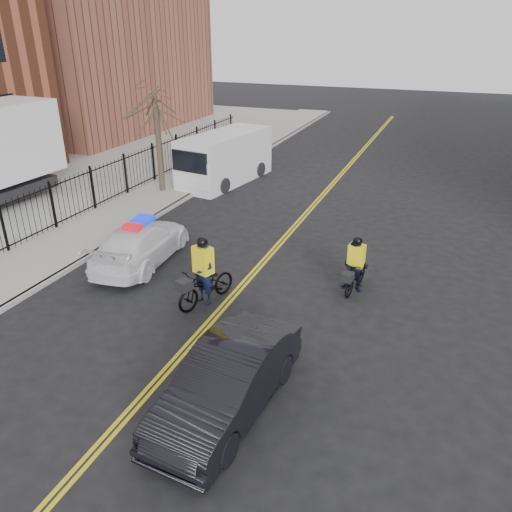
{
  "coord_description": "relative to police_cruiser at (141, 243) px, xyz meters",
  "views": [
    {
      "loc": [
        5.7,
        -10.72,
        7.72
      ],
      "look_at": [
        0.6,
        2.11,
        1.3
      ],
      "focal_mm": 35.0,
      "sensor_mm": 36.0,
      "label": 1
    }
  ],
  "objects": [
    {
      "name": "ground",
      "position": [
        4.03,
        -2.78,
        -0.71
      ],
      "size": [
        120.0,
        120.0,
        0.0
      ],
      "primitive_type": "plane",
      "color": "black",
      "rests_on": "ground"
    },
    {
      "name": "curb",
      "position": [
        -1.97,
        5.22,
        -0.64
      ],
      "size": [
        0.2,
        60.0,
        0.15
      ],
      "primitive_type": "cube",
      "color": "gray",
      "rests_on": "ground"
    },
    {
      "name": "center_line_right",
      "position": [
        4.11,
        5.22,
        -0.71
      ],
      "size": [
        0.1,
        60.0,
        0.01
      ],
      "primitive_type": "cube",
      "color": "gold",
      "rests_on": "ground"
    },
    {
      "name": "center_line_left",
      "position": [
        3.95,
        5.22,
        -0.71
      ],
      "size": [
        0.1,
        60.0,
        0.01
      ],
      "primitive_type": "cube",
      "color": "gold",
      "rests_on": "ground"
    },
    {
      "name": "police_cruiser",
      "position": [
        0.0,
        0.0,
        0.0
      ],
      "size": [
        2.48,
        5.04,
        1.57
      ],
      "rotation": [
        0.0,
        0.0,
        3.25
      ],
      "color": "white",
      "rests_on": "ground"
    },
    {
      "name": "warehouse_far",
      "position": [
        -18.97,
        21.22,
        6.29
      ],
      "size": [
        14.0,
        18.0,
        14.0
      ],
      "primitive_type": "cube",
      "color": "brown",
      "rests_on": "ground"
    },
    {
      "name": "cyclist_far",
      "position": [
        7.45,
        0.67,
        0.02
      ],
      "size": [
        0.91,
        1.89,
        1.85
      ],
      "rotation": [
        0.0,
        0.0,
        -0.14
      ],
      "color": "black",
      "rests_on": "ground"
    },
    {
      "name": "cyclist_near",
      "position": [
        3.38,
        -1.77,
        0.04
      ],
      "size": [
        1.46,
        2.33,
        2.16
      ],
      "rotation": [
        0.0,
        0.0,
        -0.34
      ],
      "color": "black",
      "rests_on": "ground"
    },
    {
      "name": "sidewalk",
      "position": [
        -3.47,
        5.22,
        -0.64
      ],
      "size": [
        3.0,
        60.0,
        0.15
      ],
      "primitive_type": "cube",
      "color": "gray",
      "rests_on": "ground"
    },
    {
      "name": "iron_fence",
      "position": [
        -4.97,
        5.22,
        0.29
      ],
      "size": [
        0.12,
        28.0,
        2.0
      ],
      "primitive_type": null,
      "color": "black",
      "rests_on": "ground"
    },
    {
      "name": "street_tree",
      "position": [
        -3.57,
        7.22,
        2.82
      ],
      "size": [
        3.2,
        3.2,
        4.8
      ],
      "color": "#35291F",
      "rests_on": "sidewalk"
    },
    {
      "name": "dark_sedan",
      "position": [
        6.0,
        -5.76,
        0.05
      ],
      "size": [
        1.96,
        4.74,
        1.53
      ],
      "primitive_type": "imported",
      "rotation": [
        0.0,
        0.0,
        -0.08
      ],
      "color": "black",
      "rests_on": "ground"
    },
    {
      "name": "cargo_van",
      "position": [
        -1.5,
        10.09,
        0.55
      ],
      "size": [
        3.15,
        6.43,
        2.58
      ],
      "rotation": [
        0.0,
        0.0,
        -0.15
      ],
      "color": "silver",
      "rests_on": "ground"
    }
  ]
}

